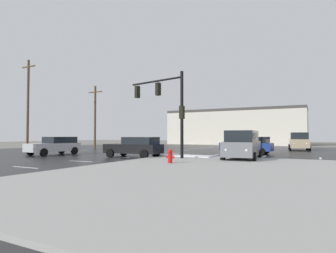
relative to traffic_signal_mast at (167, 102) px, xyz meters
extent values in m
plane|color=slate|center=(-4.11, 5.64, -4.19)|extent=(120.00, 120.00, 0.00)
cube|color=#232326|center=(-4.11, 5.64, -4.18)|extent=(44.00, 44.00, 0.02)
cube|color=#9E9E99|center=(7.89, -6.36, -4.12)|extent=(18.00, 18.00, 0.14)
cube|color=white|center=(0.89, 1.64, -4.02)|extent=(4.00, 1.60, 0.06)
cube|color=silver|center=(-4.11, -8.36, -4.17)|extent=(2.00, 0.15, 0.01)
cube|color=silver|center=(-4.11, -4.36, -4.17)|extent=(2.00, 0.15, 0.01)
cube|color=silver|center=(-4.11, -0.36, -4.17)|extent=(2.00, 0.15, 0.01)
cube|color=silver|center=(-4.11, 3.64, -4.17)|extent=(2.00, 0.15, 0.01)
cube|color=silver|center=(-4.11, 7.64, -4.17)|extent=(2.00, 0.15, 0.01)
cube|color=silver|center=(-4.11, 11.64, -4.17)|extent=(2.00, 0.15, 0.01)
cube|color=silver|center=(-4.11, 15.64, -4.17)|extent=(2.00, 0.15, 0.01)
cube|color=silver|center=(-4.11, 19.64, -4.17)|extent=(2.00, 0.15, 0.01)
cube|color=silver|center=(-4.11, 23.64, -4.17)|extent=(2.00, 0.15, 0.01)
cube|color=silver|center=(-22.11, 5.64, -4.17)|extent=(0.15, 2.00, 0.01)
cube|color=silver|center=(-18.11, 5.64, -4.17)|extent=(0.15, 2.00, 0.01)
cube|color=silver|center=(-14.11, 5.64, -4.17)|extent=(0.15, 2.00, 0.01)
cube|color=silver|center=(-10.11, 5.64, -4.17)|extent=(0.15, 2.00, 0.01)
cube|color=silver|center=(-6.11, 5.64, -4.17)|extent=(0.15, 2.00, 0.01)
cube|color=silver|center=(-2.11, 5.64, -4.17)|extent=(0.15, 2.00, 0.01)
cube|color=silver|center=(1.89, 5.64, -4.17)|extent=(0.15, 2.00, 0.01)
cube|color=silver|center=(5.89, 5.64, -4.17)|extent=(0.15, 2.00, 0.01)
cube|color=silver|center=(9.89, 5.64, -4.17)|extent=(0.15, 2.00, 0.01)
cube|color=silver|center=(-0.61, 1.64, -4.17)|extent=(0.45, 7.00, 0.01)
cylinder|color=black|center=(1.33, -0.28, -1.01)|extent=(0.22, 0.22, 6.10)
cylinder|color=black|center=(-1.10, 0.23, 1.64)|extent=(4.88, 1.17, 0.14)
cube|color=black|center=(-0.85, 0.18, 1.02)|extent=(0.35, 0.41, 0.95)
sphere|color=yellow|center=(-1.01, 0.22, 1.30)|extent=(0.20, 0.20, 0.20)
cube|color=black|center=(-3.04, 0.65, 1.02)|extent=(0.35, 0.41, 0.95)
sphere|color=yellow|center=(-3.19, 0.68, 1.30)|extent=(0.20, 0.20, 0.20)
cube|color=black|center=(1.33, -0.28, -0.85)|extent=(0.28, 0.36, 0.90)
cylinder|color=red|center=(2.18, -3.73, -3.75)|extent=(0.26, 0.26, 0.60)
sphere|color=red|center=(2.18, -3.73, -3.38)|extent=(0.25, 0.25, 0.25)
cylinder|color=red|center=(2.00, -3.73, -3.72)|extent=(0.12, 0.11, 0.11)
cylinder|color=red|center=(2.36, -3.73, -3.72)|extent=(0.12, 0.11, 0.11)
cube|color=beige|center=(-4.14, 35.61, -1.14)|extent=(25.08, 8.00, 6.11)
cube|color=#3F3D3A|center=(-4.14, 35.61, 2.17)|extent=(25.08, 8.00, 0.50)
cube|color=#B7BABF|center=(-10.65, -1.04, -3.49)|extent=(2.13, 4.62, 0.70)
cube|color=black|center=(-10.60, -0.37, -2.87)|extent=(1.83, 2.59, 0.55)
cylinder|color=black|center=(-9.86, -2.64, -3.84)|extent=(0.27, 0.67, 0.66)
cylinder|color=black|center=(-11.66, -2.50, -3.84)|extent=(0.27, 0.67, 0.66)
cylinder|color=black|center=(-9.64, 0.42, -3.84)|extent=(0.27, 0.67, 0.66)
cylinder|color=black|center=(-11.43, 0.55, -3.84)|extent=(0.27, 0.67, 0.66)
sphere|color=white|center=(-10.24, -3.28, -3.49)|extent=(0.18, 0.18, 0.18)
sphere|color=white|center=(-11.39, -3.19, -3.49)|extent=(0.18, 0.18, 0.18)
cube|color=tan|center=(7.86, 17.68, -3.37)|extent=(2.43, 4.97, 0.95)
cube|color=black|center=(7.86, 17.68, -2.52)|extent=(2.12, 3.52, 0.75)
cylinder|color=black|center=(9.00, 16.15, -3.84)|extent=(0.29, 0.68, 0.66)
cylinder|color=black|center=(7.06, 15.95, -3.84)|extent=(0.29, 0.68, 0.66)
cylinder|color=black|center=(8.67, 19.40, -3.84)|extent=(0.29, 0.68, 0.66)
cylinder|color=black|center=(6.73, 19.20, -3.84)|extent=(0.29, 0.68, 0.66)
sphere|color=white|center=(8.72, 15.40, -3.37)|extent=(0.18, 0.18, 0.18)
sphere|color=white|center=(7.48, 15.28, -3.37)|extent=(0.18, 0.18, 0.18)
cube|color=black|center=(-3.01, 0.06, -3.49)|extent=(4.55, 1.93, 0.70)
cube|color=black|center=(-2.34, 0.08, -2.87)|extent=(2.52, 1.73, 0.55)
cylinder|color=black|center=(-4.52, -0.88, -3.84)|extent=(0.67, 0.24, 0.66)
cylinder|color=black|center=(-4.57, 0.91, -3.84)|extent=(0.67, 0.24, 0.66)
cylinder|color=black|center=(-1.46, -0.80, -3.84)|extent=(0.67, 0.24, 0.66)
cylinder|color=black|center=(-1.51, 1.00, -3.84)|extent=(0.67, 0.24, 0.66)
sphere|color=white|center=(-5.20, -0.58, -3.49)|extent=(0.18, 0.18, 0.18)
sphere|color=white|center=(-5.23, 0.57, -3.49)|extent=(0.18, 0.18, 0.18)
cube|color=navy|center=(4.01, 7.73, -3.49)|extent=(4.60, 2.06, 0.70)
cube|color=black|center=(4.68, 7.69, -2.87)|extent=(2.57, 1.80, 0.55)
cylinder|color=black|center=(2.43, 6.92, -3.84)|extent=(0.67, 0.26, 0.66)
cylinder|color=black|center=(2.53, 8.72, -3.84)|extent=(0.67, 0.26, 0.66)
cylinder|color=black|center=(5.48, 6.75, -3.84)|extent=(0.67, 0.26, 0.66)
cylinder|color=black|center=(5.59, 8.54, -3.84)|extent=(0.67, 0.26, 0.66)
sphere|color=white|center=(1.78, 7.29, -3.49)|extent=(0.18, 0.18, 0.18)
sphere|color=white|center=(1.85, 8.44, -3.49)|extent=(0.18, 0.18, 0.18)
cube|color=slate|center=(5.11, 1.45, -3.37)|extent=(2.27, 4.92, 0.95)
cube|color=black|center=(5.11, 1.45, -2.52)|extent=(2.02, 3.47, 0.75)
cylinder|color=black|center=(6.19, -0.11, -3.84)|extent=(0.26, 0.67, 0.66)
cylinder|color=black|center=(4.25, -0.24, -3.84)|extent=(0.26, 0.67, 0.66)
cylinder|color=black|center=(5.97, 3.14, -3.84)|extent=(0.26, 0.67, 0.66)
cylinder|color=black|center=(4.03, 3.01, -3.84)|extent=(0.26, 0.67, 0.66)
sphere|color=white|center=(5.89, -0.85, -3.37)|extent=(0.18, 0.18, 0.18)
sphere|color=white|center=(4.65, -0.94, -3.37)|extent=(0.18, 0.18, 0.18)
cylinder|color=brown|center=(-20.58, 3.63, 1.16)|extent=(0.28, 0.28, 10.70)
cube|color=brown|center=(-20.58, 3.63, 5.70)|extent=(2.20, 0.14, 0.14)
cylinder|color=brown|center=(-16.20, 10.28, -0.07)|extent=(0.28, 0.28, 8.26)
cube|color=brown|center=(-16.20, 10.28, 3.26)|extent=(2.20, 0.14, 0.14)
camera|label=1|loc=(9.65, -18.22, -2.46)|focal=30.27mm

